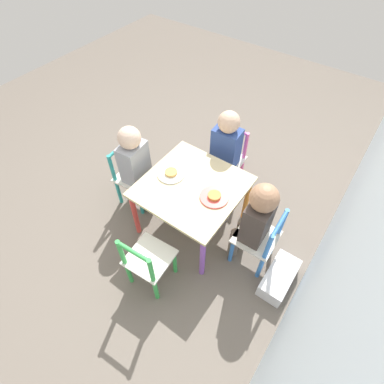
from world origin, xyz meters
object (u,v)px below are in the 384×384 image
chair_blue (259,239)px  child_front (136,162)px  plate_back (214,197)px  kids_table (192,191)px  chair_teal (133,176)px  child_left (225,147)px  plate_front (171,173)px  child_back (255,218)px  chair_green (148,261)px  chair_pink (227,160)px  storage_bin (279,278)px

chair_blue → child_front: 1.00m
child_front → plate_back: 0.63m
kids_table → chair_teal: size_ratio=1.25×
child_left → plate_back: bearing=-69.8°
child_left → plate_front: child_left is taller
kids_table → child_back: size_ratio=0.87×
child_back → plate_back: (0.01, -0.29, 0.01)m
chair_green → child_back: 0.71m
kids_table → chair_green: size_ratio=1.25×
chair_pink → child_left: (0.06, 0.00, 0.18)m
kids_table → storage_bin: kids_table is taller
chair_teal → chair_blue: (-0.06, 1.04, 0.00)m
plate_front → storage_bin: bearing=87.2°
kids_table → child_front: (0.04, -0.46, 0.04)m
child_back → plate_back: bearing=-88.9°
chair_green → plate_back: bearing=-108.8°
chair_green → child_back: child_back is taller
chair_teal → child_back: (-0.06, 0.98, 0.19)m
chair_blue → chair_pink: (-0.50, -0.55, 0.00)m
plate_back → plate_front: bearing=-90.0°
child_front → child_left: size_ratio=0.99×
kids_table → child_left: (-0.46, -0.03, 0.04)m
plate_back → kids_table: bearing=-90.0°
chair_teal → chair_blue: bearing=-91.8°
kids_table → chair_green: bearing=4.2°
chair_teal → storage_bin: 1.27m
chair_blue → storage_bin: chair_blue is taller
kids_table → child_left: 0.46m
kids_table → plate_back: (0.00, 0.17, 0.07)m
chair_teal → plate_front: 0.40m
child_front → plate_front: (-0.04, 0.28, 0.03)m
child_back → plate_back: child_back is taller
chair_teal → plate_front: size_ratio=2.75×
child_front → chair_teal: bearing=90.0°
chair_teal → chair_pink: same height
plate_front → plate_back: same height
child_left → child_back: bearing=-45.7°
chair_pink → child_front: size_ratio=0.71×
chair_blue → storage_bin: 0.29m
chair_teal → kids_table: bearing=-90.0°
chair_blue → child_front: size_ratio=0.71×
chair_pink → child_left: bearing=-90.0°
chair_teal → storage_bin: (-0.00, 1.25, -0.19)m
child_front → kids_table: bearing=-90.0°
chair_blue → child_back: bearing=-90.0°
chair_teal → child_left: bearing=-49.4°
chair_teal → plate_back: 0.72m
child_left → plate_front: size_ratio=3.92×
plate_front → plate_back: (0.00, 0.35, 0.00)m
kids_table → chair_blue: (-0.02, 0.52, -0.14)m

